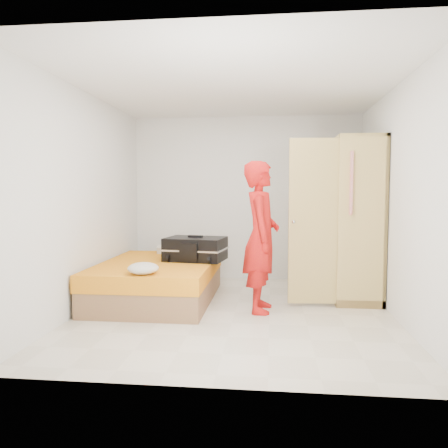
# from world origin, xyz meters

# --- Properties ---
(room) EXTENTS (4.00, 4.02, 2.60)m
(room) POSITION_xyz_m (0.00, 0.00, 1.30)
(room) COLOR beige
(room) RESTS_ON ground
(bed) EXTENTS (1.42, 2.02, 0.50)m
(bed) POSITION_xyz_m (-1.05, 0.46, 0.25)
(bed) COLOR olive
(bed) RESTS_ON ground
(wardrobe) EXTENTS (1.17, 1.23, 2.10)m
(wardrobe) POSITION_xyz_m (1.45, 0.85, 1.00)
(wardrobe) COLOR #DFBE6C
(wardrobe) RESTS_ON ground
(person) EXTENTS (0.43, 0.65, 1.77)m
(person) POSITION_xyz_m (0.30, 0.09, 0.88)
(person) COLOR red
(person) RESTS_ON ground
(suitcase) EXTENTS (0.85, 0.68, 0.33)m
(suitcase) POSITION_xyz_m (-0.59, 0.66, 0.65)
(suitcase) COLOR black
(suitcase) RESTS_ON bed
(round_cushion) EXTENTS (0.34, 0.34, 0.13)m
(round_cushion) POSITION_xyz_m (-0.99, -0.37, 0.57)
(round_cushion) COLOR beige
(round_cushion) RESTS_ON bed
(pillow) EXTENTS (0.55, 0.34, 0.09)m
(pillow) POSITION_xyz_m (-1.01, 1.31, 0.55)
(pillow) COLOR beige
(pillow) RESTS_ON bed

